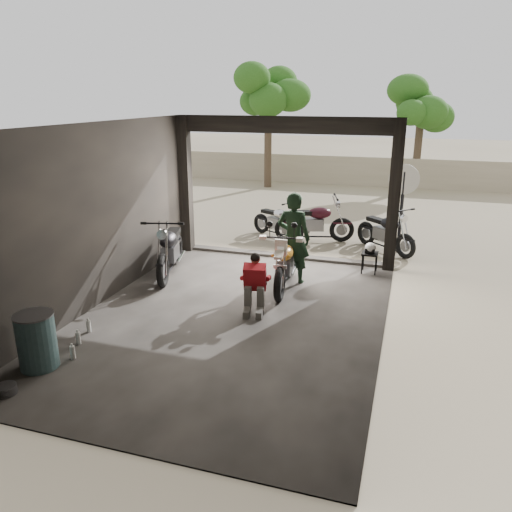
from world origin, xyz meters
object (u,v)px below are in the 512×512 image
Objects in this scene: outside_bike_c at (386,229)px; sign_post at (403,195)px; left_bike at (170,245)px; main_bike at (286,259)px; outside_bike_b at (315,219)px; mechanic at (254,286)px; oil_drum at (37,342)px; stool at (370,256)px; helmet at (370,248)px; outside_bike_a at (278,219)px; rider at (293,238)px.

outside_bike_c is 0.90m from sign_post.
left_bike is 5.19m from outside_bike_c.
outside_bike_b is at bearing 86.25° from main_bike.
mechanic is (-1.92, -4.38, -0.06)m from outside_bike_c.
oil_drum is (-2.51, -3.96, -0.20)m from main_bike.
outside_bike_c is 3.60× the size of stool.
sign_post is at bearing 57.45° from oil_drum.
sign_post is at bearing 60.01° from helmet.
outside_bike_b is at bearing 127.80° from stool.
outside_bike_c is 8.21m from oil_drum.
sign_post reaches higher than oil_drum.
main_bike is 2.01m from helmet.
rider is at bearing -132.89° from outside_bike_a.
mechanic is 1.25× the size of oil_drum.
outside_bike_c is (1.80, -0.32, -0.04)m from outside_bike_b.
rider is 4.00× the size of stool.
sign_post reaches higher than outside_bike_a.
oil_drum is at bearing -168.43° from outside_bike_c.
helmet is at bearing 45.61° from mechanic.
sign_post reaches higher than mechanic.
outside_bike_b reaches higher than outside_bike_c.
outside_bike_b is 2.60m from helmet.
outside_bike_b is at bearing -82.36° from rider.
left_bike is 3.76m from outside_bike_a.
outside_bike_a is at bearing 155.28° from sign_post.
helmet is at bearing 53.03° from oil_drum.
main_bike is 1.20× the size of outside_bike_a.
outside_bike_a is 3.39m from helmet.
oil_drum is (0.00, -4.01, -0.24)m from left_bike.
sign_post is (4.52, 7.09, 1.00)m from oil_drum.
rider is at bearing -8.04° from left_bike.
oil_drum is at bearing -141.97° from mechanic.
stool is (1.72, 2.66, -0.11)m from mechanic.
left_bike is 4.02m from oil_drum.
rider reaches higher than main_bike.
oil_drum is at bearing -163.70° from outside_bike_a.
sign_post is (0.52, 1.77, 1.01)m from stool.
main_bike is at bearing -140.14° from sign_post.
outside_bike_c is 1.75m from stool.
rider is at bearing -168.75° from outside_bike_c.
main_bike reaches higher than outside_bike_c.
outside_bike_c is at bearing -116.45° from rider.
outside_bike_a reaches higher than oil_drum.
mechanic is 0.48× the size of sign_post.
outside_bike_a is 2.84m from outside_bike_c.
mechanic is (2.28, -1.34, -0.13)m from left_bike.
outside_bike_b is at bearing 114.14° from helmet.
left_bike is at bearing 129.59° from outside_bike_b.
outside_bike_b is 7.76m from oil_drum.
outside_bike_c is at bearing 20.59° from left_bike.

